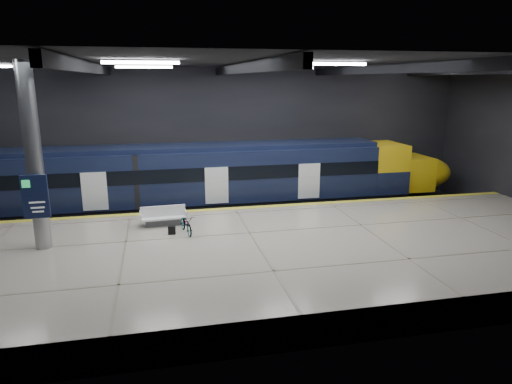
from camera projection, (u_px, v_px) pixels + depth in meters
name	position (u px, v px, depth m)	size (l,w,h in m)	color
ground	(245.00, 249.00, 20.24)	(30.00, 30.00, 0.00)	black
room_shell	(245.00, 119.00, 18.87)	(30.10, 16.10, 8.05)	black
platform	(258.00, 258.00, 17.73)	(30.00, 11.00, 1.10)	#B3A798
safety_strip	(235.00, 208.00, 22.58)	(30.00, 0.40, 0.01)	yellow
rails	(227.00, 213.00, 25.43)	(30.00, 1.52, 0.16)	gray
train	(191.00, 180.00, 24.56)	(29.40, 2.84, 3.79)	black
bench	(163.00, 218.00, 19.94)	(2.03, 0.93, 0.88)	#595B60
bicycle	(186.00, 224.00, 18.86)	(0.54, 1.54, 0.81)	#99999E
pannier_bag	(172.00, 230.00, 18.79)	(0.30, 0.18, 0.35)	black
info_column	(34.00, 160.00, 16.54)	(0.90, 0.78, 6.90)	#9EA0A5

